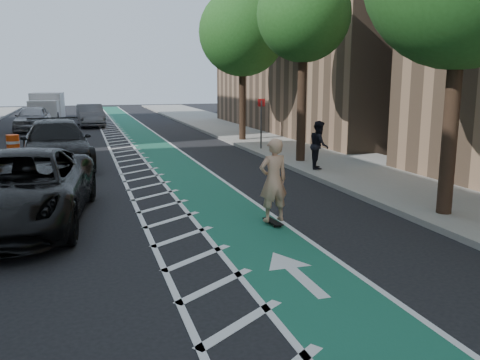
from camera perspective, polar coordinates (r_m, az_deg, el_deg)
name	(u,v)px	position (r m, az deg, el deg)	size (l,w,h in m)	color
ground	(112,243)	(11.01, -14.16, -6.92)	(120.00, 120.00, 0.00)	black
bike_lane	(172,163)	(21.03, -7.64, 1.95)	(2.00, 90.00, 0.01)	#1A5B42
buffer_strip	(135,164)	(20.84, -11.71, 1.72)	(1.40, 90.00, 0.01)	silver
sidewalk_right	(316,154)	(23.01, 8.53, 2.89)	(5.00, 90.00, 0.15)	gray
curb_right	(265,156)	(22.05, 2.78, 2.66)	(0.12, 90.00, 0.16)	gray
tree_r_c	(305,15)	(20.42, 7.33, 17.92)	(4.20, 4.20, 7.90)	#382619
tree_r_d	(242,33)	(27.87, 0.19, 16.20)	(4.20, 4.20, 7.90)	#382619
sign_post	(261,123)	(23.96, 2.40, 6.41)	(0.35, 0.08, 2.47)	#4C4C4C
skateboard	(273,222)	(12.00, 3.71, -4.69)	(0.27, 0.74, 0.10)	black
skateboarder	(273,180)	(11.76, 3.77, -0.03)	(0.71, 0.47, 1.95)	tan
suv_near	(20,189)	(12.82, -23.45, -0.92)	(2.89, 6.28, 1.74)	black
suv_far	(56,144)	(20.96, -19.92, 3.81)	(2.52, 6.19, 1.80)	black
car_silver	(33,118)	(36.45, -22.25, 6.44)	(1.98, 4.92, 1.68)	#A0A0A5
car_grey	(90,115)	(38.51, -16.46, 6.97)	(1.69, 4.85, 1.60)	#57565B
pedestrian	(319,145)	(18.71, 8.87, 3.92)	(0.85, 0.66, 1.75)	black
box_truck	(47,107)	(46.52, -20.87, 7.63)	(2.74, 5.50, 2.23)	silver
barrel_b	(13,146)	(24.82, -24.12, 3.51)	(0.70, 0.70, 0.95)	#FF4A0D
barrel_c	(39,143)	(25.21, -21.68, 3.87)	(0.74, 0.74, 1.01)	#FF5C0D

